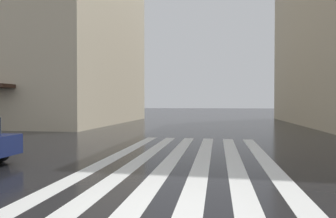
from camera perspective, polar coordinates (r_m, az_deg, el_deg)
ground_plane at (r=5.00m, az=-2.45°, el=-20.49°), size 220.00×220.00×0.00m
zebra_crossing at (r=8.79m, az=3.33°, el=-10.97°), size 13.00×5.50×0.01m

